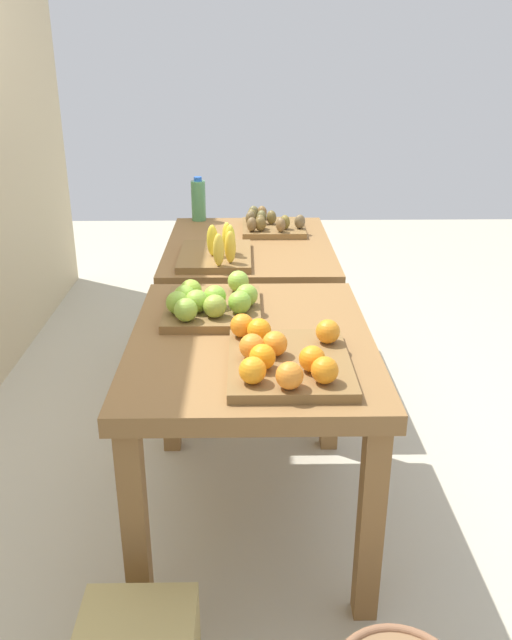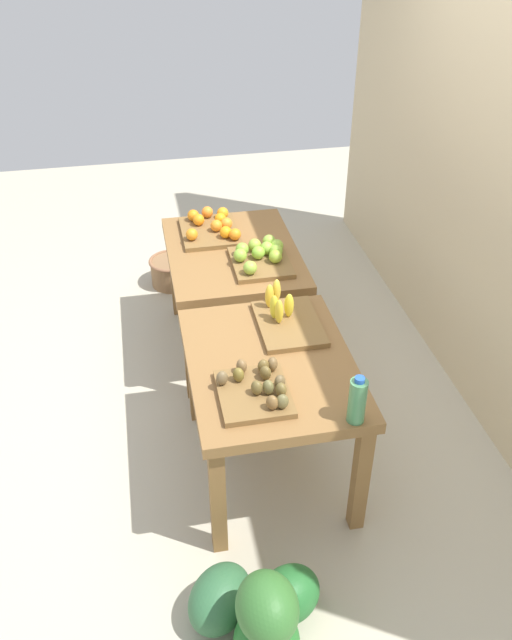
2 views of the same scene
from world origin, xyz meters
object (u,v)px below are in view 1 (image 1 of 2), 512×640
banana_crate (217,253)px  kiwi_bin (270,224)px  water_bottle (198,200)px  display_table_left (251,365)px  orange_bin (284,357)px  display_table_right (249,264)px  watermelon_pile (286,284)px  apple_bin (211,303)px

banana_crate → kiwi_bin: banana_crate is taller
banana_crate → kiwi_bin: 0.57m
water_bottle → banana_crate: bearing=-170.2°
display_table_left → banana_crate: (0.84, 0.14, 0.14)m
kiwi_bin → water_bottle: (0.24, 0.39, 0.08)m
orange_bin → display_table_right: bearing=4.0°
display_table_right → water_bottle: bearing=30.2°
display_table_right → water_bottle: size_ratio=4.36×
water_bottle → watermelon_pile: bearing=-47.5°
apple_bin → banana_crate: banana_crate is taller
display_table_left → watermelon_pile: 2.13m
apple_bin → banana_crate: size_ratio=0.91×
display_table_right → orange_bin: 1.38m
display_table_left → kiwi_bin: kiwi_bin is taller
water_bottle → display_table_left: bearing=-170.2°
display_table_right → kiwi_bin: kiwi_bin is taller
kiwi_bin → watermelon_pile: kiwi_bin is taller
display_table_left → watermelon_pile: (2.07, -0.25, -0.44)m
display_table_left → orange_bin: size_ratio=2.29×
banana_crate → orange_bin: bearing=-167.6°
display_table_left → display_table_right: (1.12, 0.00, 0.00)m
orange_bin → banana_crate: bearing=12.4°
display_table_left → watermelon_pile: display_table_left is taller
orange_bin → water_bottle: size_ratio=1.90×
apple_bin → watermelon_pile: bearing=-11.7°
kiwi_bin → water_bottle: bearing=57.8°
apple_bin → watermelon_pile: (1.88, -0.39, -0.59)m
kiwi_bin → water_bottle: size_ratio=1.51×
display_table_right → apple_bin: size_ratio=2.55×
display_table_left → watermelon_pile: size_ratio=1.52×
kiwi_bin → watermelon_pile: size_ratio=0.53×
kiwi_bin → watermelon_pile: bearing=-10.6°
banana_crate → kiwi_bin: (0.51, -0.25, -0.00)m
orange_bin → water_bottle: 1.87m
display_table_left → banana_crate: size_ratio=2.33×
display_table_left → banana_crate: 0.86m
kiwi_bin → display_table_left: bearing=175.2°
banana_crate → water_bottle: water_bottle is taller
display_table_left → watermelon_pile: bearing=-6.8°
apple_bin → watermelon_pile: 2.01m
display_table_left → kiwi_bin: 1.36m
apple_bin → kiwi_bin: apple_bin is taller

